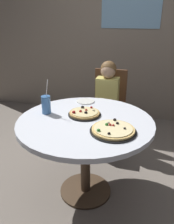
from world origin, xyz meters
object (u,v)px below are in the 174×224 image
pizza_cheese (113,130)px  soda_cup (46,105)px  plate_small (85,101)px  diner_child (106,113)px  pizza_veggie (84,113)px  chair_wooden (109,104)px  dining_table (85,131)px

pizza_cheese → soda_cup: (-0.63, 0.18, 0.06)m
pizza_cheese → plate_small: 0.68m
diner_child → pizza_veggie: size_ratio=3.79×
chair_wooden → soda_cup: size_ratio=3.09×
chair_wooden → diner_child: diner_child is taller
chair_wooden → soda_cup: 1.08m
pizza_cheese → plate_small: (-0.39, 0.56, -0.01)m
diner_child → soda_cup: diner_child is taller
chair_wooden → soda_cup: (-0.37, -0.96, 0.30)m
chair_wooden → plate_small: size_ratio=5.28×
pizza_cheese → diner_child: bearing=105.1°
plate_small → pizza_veggie: bearing=-74.3°
pizza_cheese → pizza_veggie: bearing=141.1°
pizza_cheese → chair_wooden: bearing=102.9°
pizza_cheese → soda_cup: bearing=163.8°
dining_table → diner_child: bearing=89.9°
pizza_veggie → chair_wooden: bearing=87.8°
dining_table → diner_child: diner_child is taller
chair_wooden → pizza_veggie: size_ratio=3.33×
chair_wooden → soda_cup: soda_cup is taller
dining_table → diner_child: size_ratio=1.05×
diner_child → dining_table: bearing=-90.1°
dining_table → soda_cup: soda_cup is taller
chair_wooden → plate_small: chair_wooden is taller
soda_cup → plate_small: bearing=57.2°
pizza_veggie → plate_small: 0.34m
chair_wooden → dining_table: bearing=-89.9°
dining_table → pizza_cheese: bearing=-29.4°
soda_cup → plate_small: (0.24, 0.38, -0.08)m
chair_wooden → pizza_cheese: chair_wooden is taller
diner_child → plate_small: diner_child is taller
pizza_veggie → soda_cup: size_ratio=0.93×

